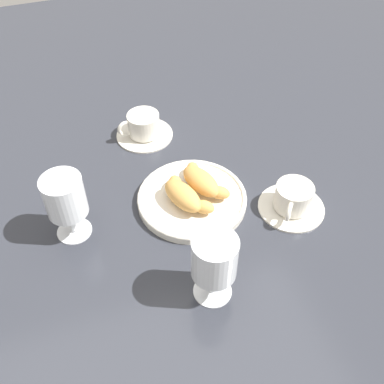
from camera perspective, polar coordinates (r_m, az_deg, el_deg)
ground_plane at (r=0.95m, az=-0.10°, el=-0.15°), size 2.20×2.20×0.00m
pastry_plate at (r=0.93m, az=-0.00°, el=-0.85°), size 0.23×0.23×0.02m
croissant_large at (r=0.89m, az=-1.03°, el=-0.45°), size 0.13×0.09×0.04m
croissant_small at (r=0.92m, az=1.30°, el=1.38°), size 0.13×0.09×0.04m
coffee_cup_near at (r=0.92m, az=12.72°, el=-0.99°), size 0.14×0.14×0.06m
coffee_cup_far at (r=1.08m, az=-6.22°, el=8.23°), size 0.14×0.14×0.06m
juice_glass_left at (r=0.84m, az=-15.86°, el=-0.92°), size 0.08×0.08×0.14m
juice_glass_right at (r=0.73m, az=2.86°, el=-8.73°), size 0.08×0.08×0.14m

